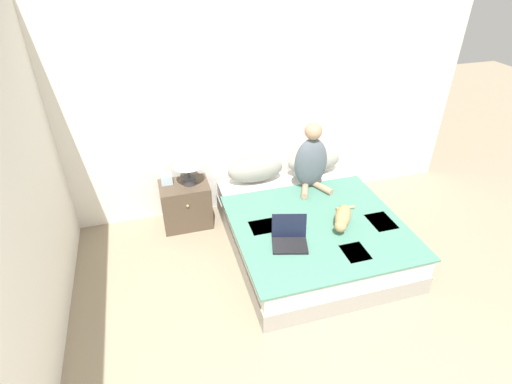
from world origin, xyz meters
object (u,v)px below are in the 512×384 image
at_px(bed, 310,231).
at_px(person_sitting, 311,161).
at_px(nightstand, 186,204).
at_px(table_lamp, 187,160).
at_px(laptop_open, 290,238).
at_px(tissue_box, 166,178).
at_px(cat_tabby, 343,218).
at_px(pillow_far, 314,161).
at_px(pillow_near, 255,170).

bearing_deg(bed, person_sitting, 69.99).
relative_size(nightstand, table_lamp, 1.31).
relative_size(bed, table_lamp, 4.70).
xyz_separation_m(laptop_open, tissue_box, (-0.98, 1.21, 0.12)).
xyz_separation_m(cat_tabby, table_lamp, (-1.34, 1.00, 0.32)).
bearing_deg(bed, cat_tabby, -46.86).
bearing_deg(nightstand, person_sitting, -9.89).
bearing_deg(table_lamp, laptop_open, -56.26).
relative_size(table_lamp, tissue_box, 2.90).
bearing_deg(pillow_far, pillow_near, 180.00).
xyz_separation_m(bed, laptop_open, (-0.37, -0.35, 0.26)).
height_order(laptop_open, tissue_box, tissue_box).
relative_size(bed, laptop_open, 4.97).
distance_m(pillow_near, nightstand, 0.88).
bearing_deg(bed, pillow_far, 65.95).
bearing_deg(person_sitting, pillow_near, 152.58).
distance_m(pillow_far, cat_tabby, 1.05).
bearing_deg(person_sitting, tissue_box, 167.96).
bearing_deg(table_lamp, pillow_near, 3.07).
xyz_separation_m(pillow_far, person_sitting, (-0.17, -0.29, 0.18)).
distance_m(laptop_open, tissue_box, 1.56).
distance_m(cat_tabby, table_lamp, 1.70).
xyz_separation_m(pillow_far, cat_tabby, (-0.14, -1.04, -0.06)).
distance_m(bed, tissue_box, 1.64).
relative_size(pillow_near, laptop_open, 1.66).
xyz_separation_m(pillow_near, pillow_far, (0.72, 0.00, 0.00)).
xyz_separation_m(person_sitting, cat_tabby, (0.03, -0.76, -0.24)).
bearing_deg(person_sitting, cat_tabby, -87.69).
xyz_separation_m(bed, tissue_box, (-1.36, 0.85, 0.37)).
height_order(pillow_far, tissue_box, pillow_far).
xyz_separation_m(pillow_far, laptop_open, (-0.73, -1.16, -0.09)).
bearing_deg(laptop_open, tissue_box, 144.81).
height_order(pillow_far, nightstand, pillow_far).
bearing_deg(laptop_open, pillow_far, 73.37).
bearing_deg(person_sitting, nightstand, 170.11).
relative_size(person_sitting, laptop_open, 1.98).
height_order(pillow_near, nightstand, pillow_near).
bearing_deg(pillow_near, laptop_open, -90.55).
bearing_deg(nightstand, pillow_far, 1.69).
xyz_separation_m(nightstand, tissue_box, (-0.17, 0.09, 0.32)).
distance_m(pillow_near, table_lamp, 0.80).
height_order(table_lamp, tissue_box, table_lamp).
relative_size(pillow_near, nightstand, 1.20).
height_order(pillow_near, tissue_box, pillow_near).
bearing_deg(cat_tabby, nightstand, -91.63).
height_order(laptop_open, table_lamp, table_lamp).
bearing_deg(pillow_far, tissue_box, 178.52).
xyz_separation_m(laptop_open, nightstand, (-0.81, 1.12, -0.20)).
bearing_deg(pillow_far, laptop_open, -122.21).
bearing_deg(cat_tabby, tissue_box, -90.87).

